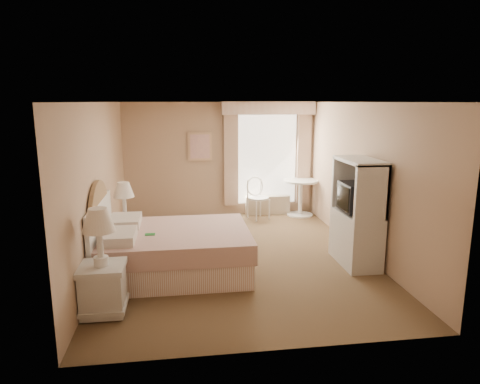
{
  "coord_description": "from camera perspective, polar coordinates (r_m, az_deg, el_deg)",
  "views": [
    {
      "loc": [
        -0.88,
        -6.63,
        2.51
      ],
      "look_at": [
        0.09,
        0.3,
        1.02
      ],
      "focal_mm": 32.0,
      "sensor_mm": 36.0,
      "label": 1
    }
  ],
  "objects": [
    {
      "name": "round_table",
      "position": [
        9.61,
        8.06,
        0.03
      ],
      "size": [
        0.77,
        0.77,
        0.81
      ],
      "color": "white",
      "rests_on": "room"
    },
    {
      "name": "window",
      "position": [
        9.55,
        3.73,
        4.93
      ],
      "size": [
        2.05,
        0.22,
        2.51
      ],
      "color": "white",
      "rests_on": "room"
    },
    {
      "name": "framed_art",
      "position": [
        9.4,
        -5.37,
        6.07
      ],
      "size": [
        0.52,
        0.04,
        0.62
      ],
      "color": "tan",
      "rests_on": "room"
    },
    {
      "name": "nightstand_near",
      "position": [
        5.41,
        -17.9,
        -10.57
      ],
      "size": [
        0.53,
        0.53,
        1.29
      ],
      "color": "silver",
      "rests_on": "room"
    },
    {
      "name": "nightstand_far",
      "position": [
        7.57,
        -15.01,
        -4.3
      ],
      "size": [
        0.48,
        0.48,
        1.17
      ],
      "color": "silver",
      "rests_on": "room"
    },
    {
      "name": "room",
      "position": [
        6.8,
        -0.42,
        1.31
      ],
      "size": [
        4.21,
        5.51,
        2.51
      ],
      "color": "brown",
      "rests_on": "ground"
    },
    {
      "name": "bed",
      "position": [
        6.47,
        -9.71,
        -7.52
      ],
      "size": [
        2.19,
        1.72,
        1.53
      ],
      "color": "tan",
      "rests_on": "room"
    },
    {
      "name": "cafe_chair",
      "position": [
        9.28,
        2.28,
        -0.33
      ],
      "size": [
        0.58,
        0.58,
        0.92
      ],
      "rotation": [
        0.0,
        0.0,
        0.42
      ],
      "color": "white",
      "rests_on": "room"
    },
    {
      "name": "armoire",
      "position": [
        6.9,
        15.33,
        -3.75
      ],
      "size": [
        0.5,
        1.0,
        1.66
      ],
      "color": "silver",
      "rests_on": "room"
    }
  ]
}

